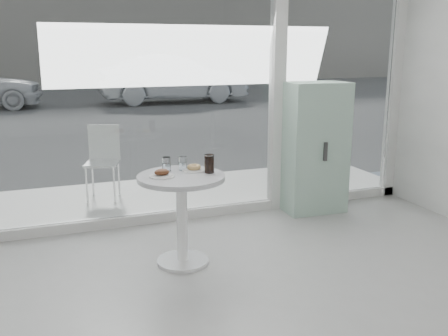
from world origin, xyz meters
name	(u,v)px	position (x,y,z in m)	size (l,w,h in m)	color
storefront	(205,55)	(0.07, 3.00, 1.71)	(5.00, 0.14, 3.00)	silver
main_table	(182,201)	(-0.50, 1.90, 0.55)	(0.72, 0.72, 0.77)	white
patio_deck	(180,194)	(0.00, 3.80, 0.03)	(5.60, 1.60, 0.05)	white
street	(86,101)	(0.00, 16.00, 0.00)	(40.00, 24.00, 0.00)	#3A3A3A
far_building	(63,1)	(0.00, 25.00, 4.00)	(40.00, 2.00, 8.00)	gray
mint_cabinet	(314,148)	(1.26, 2.78, 0.71)	(0.67, 0.47, 1.43)	#86AB98
patio_chair	(103,157)	(-0.89, 3.94, 0.53)	(0.46, 0.46, 0.85)	white
car_silver	(173,79)	(2.67, 14.28, 0.78)	(1.65, 4.73, 1.56)	#ABAEB2
plate_fritter	(162,174)	(-0.66, 1.90, 0.80)	(0.20, 0.20, 0.07)	silver
plate_donut	(194,168)	(-0.36, 2.00, 0.79)	(0.20, 0.20, 0.05)	silver
water_tumbler_a	(166,165)	(-0.58, 2.08, 0.82)	(0.07, 0.07, 0.12)	white
water_tumbler_b	(183,164)	(-0.44, 2.06, 0.82)	(0.07, 0.07, 0.12)	white
cola_glass	(209,164)	(-0.26, 1.90, 0.84)	(0.08, 0.08, 0.15)	white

